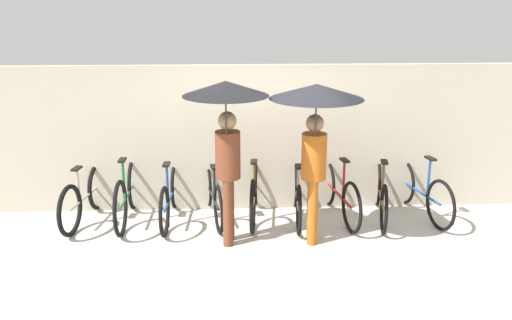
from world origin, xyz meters
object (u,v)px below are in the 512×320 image
parked_bicycle_8 (420,191)px  pedestrian_center (316,115)px  pedestrian_leading (226,117)px  parked_bicycle_6 (338,193)px  parked_bicycle_3 (213,195)px  parked_bicycle_4 (255,192)px  parked_bicycle_7 (381,194)px  parked_bicycle_0 (85,197)px  parked_bicycle_5 (297,195)px  parked_bicycle_2 (170,196)px  parked_bicycle_1 (127,194)px

parked_bicycle_8 → pedestrian_center: 2.37m
pedestrian_leading → parked_bicycle_6: bearing=-145.1°
parked_bicycle_3 → parked_bicycle_8: 3.03m
parked_bicycle_4 → pedestrian_center: 1.79m
parked_bicycle_3 → parked_bicycle_8: bearing=-100.2°
parked_bicycle_7 → parked_bicycle_8: parked_bicycle_8 is taller
parked_bicycle_0 → parked_bicycle_5: (3.03, -0.06, -0.00)m
pedestrian_center → parked_bicycle_0: bearing=-11.2°
parked_bicycle_4 → parked_bicycle_6: 1.21m
parked_bicycle_3 → parked_bicycle_6: size_ratio=0.97×
parked_bicycle_5 → pedestrian_center: (0.10, -0.88, 1.35)m
parked_bicycle_7 → parked_bicycle_0: bearing=98.9°
pedestrian_leading → parked_bicycle_8: bearing=-156.2°
parked_bicycle_2 → parked_bicycle_3: bearing=-81.8°
parked_bicycle_8 → parked_bicycle_6: bearing=79.4°
parked_bicycle_4 → pedestrian_leading: pedestrian_leading is taller
parked_bicycle_4 → pedestrian_leading: bearing=163.3°
parked_bicycle_0 → parked_bicycle_6: bearing=-81.1°
parked_bicycle_4 → pedestrian_leading: size_ratio=0.86×
parked_bicycle_0 → parked_bicycle_2: size_ratio=0.97×
parked_bicycle_4 → parked_bicycle_5: bearing=-93.6°
parked_bicycle_2 → parked_bicycle_0: bearing=91.1°
parked_bicycle_4 → parked_bicycle_6: bearing=-87.7°
parked_bicycle_1 → parked_bicycle_8: 4.24m
parked_bicycle_1 → parked_bicycle_0: bearing=89.2°
parked_bicycle_0 → parked_bicycle_7: size_ratio=0.97×
pedestrian_leading → pedestrian_center: pedestrian_leading is taller
parked_bicycle_1 → parked_bicycle_3: 1.21m
parked_bicycle_6 → parked_bicycle_4: bearing=78.5°
parked_bicycle_2 → parked_bicycle_8: (3.64, 0.04, 0.01)m
parked_bicycle_0 → parked_bicycle_2: bearing=-82.3°
parked_bicycle_2 → parked_bicycle_5: 1.82m
parked_bicycle_0 → parked_bicycle_1: 0.61m
parked_bicycle_6 → pedestrian_center: (-0.51, -0.91, 1.34)m
parked_bicycle_4 → parked_bicycle_7: bearing=-88.3°
pedestrian_leading → parked_bicycle_1: bearing=-26.4°
parked_bicycle_3 → parked_bicycle_7: parked_bicycle_7 is taller
parked_bicycle_6 → pedestrian_center: 1.70m
parked_bicycle_1 → parked_bicycle_3: (1.21, 0.04, -0.04)m
parked_bicycle_3 → pedestrian_center: (1.31, -0.96, 1.36)m
pedestrian_center → parked_bicycle_1: bearing=-14.5°
parked_bicycle_0 → parked_bicycle_2: (1.21, -0.03, -0.00)m
parked_bicycle_5 → pedestrian_leading: bearing=135.0°
parked_bicycle_6 → pedestrian_leading: 2.26m
parked_bicycle_7 → pedestrian_center: size_ratio=0.83×
parked_bicycle_7 → pedestrian_leading: (-2.21, -0.84, 1.34)m
parked_bicycle_5 → parked_bicycle_6: parked_bicycle_5 is taller
parked_bicycle_4 → parked_bicycle_6: parked_bicycle_4 is taller
parked_bicycle_1 → parked_bicycle_6: size_ratio=1.00×
parked_bicycle_1 → parked_bicycle_7: parked_bicycle_7 is taller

